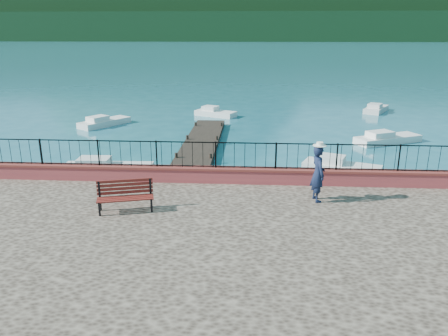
# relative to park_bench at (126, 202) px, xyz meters

# --- Properties ---
(ground) EXTENTS (2000.00, 2000.00, 0.00)m
(ground) POSITION_rel_park_bench_xyz_m (2.89, -0.81, -1.49)
(ground) COLOR #19596B
(ground) RESTS_ON ground
(parapet) EXTENTS (28.00, 0.46, 0.58)m
(parapet) POSITION_rel_park_bench_xyz_m (2.89, 2.89, -0.00)
(parapet) COLOR #AA3E3D
(parapet) RESTS_ON promenade
(railing) EXTENTS (27.00, 0.05, 0.95)m
(railing) POSITION_rel_park_bench_xyz_m (2.89, 2.89, 0.76)
(railing) COLOR black
(railing) RESTS_ON parapet
(dock) EXTENTS (2.00, 16.00, 0.30)m
(dock) POSITION_rel_park_bench_xyz_m (0.89, 11.19, -1.34)
(dock) COLOR #2D231C
(dock) RESTS_ON ground
(far_forest) EXTENTS (900.00, 60.00, 18.00)m
(far_forest) POSITION_rel_park_bench_xyz_m (2.89, 299.19, 7.51)
(far_forest) COLOR black
(far_forest) RESTS_ON ground
(foothills) EXTENTS (900.00, 120.00, 44.00)m
(foothills) POSITION_rel_park_bench_xyz_m (2.89, 359.19, 20.51)
(foothills) COLOR black
(foothills) RESTS_ON ground
(companion_hill) EXTENTS (448.00, 384.00, 180.00)m
(companion_hill) POSITION_rel_park_bench_xyz_m (222.89, 559.19, -1.49)
(companion_hill) COLOR #142D23
(companion_hill) RESTS_ON ground
(park_bench) EXTENTS (1.82, 0.99, 0.96)m
(park_bench) POSITION_rel_park_bench_xyz_m (0.00, 0.00, 0.00)
(park_bench) COLOR black
(park_bench) RESTS_ON promenade
(person) EXTENTS (0.60, 0.77, 1.89)m
(person) POSITION_rel_park_bench_xyz_m (6.10, 1.27, 0.65)
(person) COLOR #111A34
(person) RESTS_ON promenade
(hat) EXTENTS (0.44, 0.44, 0.12)m
(hat) POSITION_rel_park_bench_xyz_m (6.10, 1.27, 1.66)
(hat) COLOR white
(hat) RESTS_ON person
(boat_0) EXTENTS (4.33, 1.51, 0.80)m
(boat_0) POSITION_rel_park_bench_xyz_m (-3.02, 7.26, -1.09)
(boat_0) COLOR silver
(boat_0) RESTS_ON ground
(boat_1) EXTENTS (3.88, 2.57, 0.80)m
(boat_1) POSITION_rel_park_bench_xyz_m (8.33, 8.14, -1.09)
(boat_1) COLOR silver
(boat_1) RESTS_ON ground
(boat_2) EXTENTS (4.41, 3.01, 0.80)m
(boat_2) POSITION_rel_park_bench_xyz_m (12.31, 14.32, -1.09)
(boat_2) COLOR silver
(boat_2) RESTS_ON ground
(boat_3) EXTENTS (3.23, 3.98, 0.80)m
(boat_3) POSITION_rel_park_bench_xyz_m (-6.82, 18.24, -1.09)
(boat_3) COLOR silver
(boat_3) RESTS_ON ground
(boat_4) EXTENTS (3.54, 2.58, 0.80)m
(boat_4) POSITION_rel_park_bench_xyz_m (0.97, 22.43, -1.09)
(boat_4) COLOR white
(boat_4) RESTS_ON ground
(boat_5) EXTENTS (2.79, 3.60, 0.80)m
(boat_5) POSITION_rel_park_bench_xyz_m (14.47, 25.22, -1.09)
(boat_5) COLOR silver
(boat_5) RESTS_ON ground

